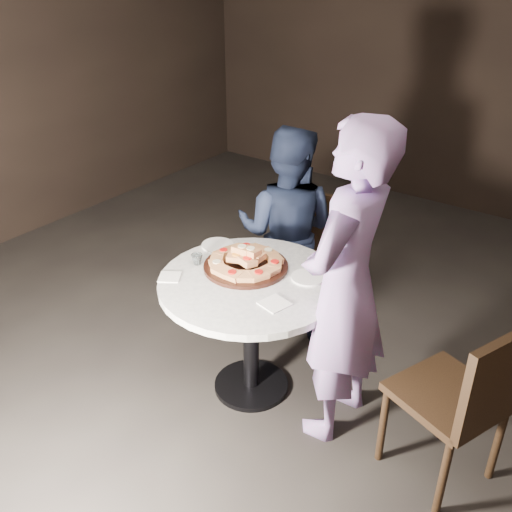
% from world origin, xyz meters
% --- Properties ---
extents(floor, '(7.00, 7.00, 0.00)m').
position_xyz_m(floor, '(0.00, 0.00, 0.00)').
color(floor, black).
rests_on(floor, ground).
extents(table, '(1.23, 1.23, 0.79)m').
position_xyz_m(table, '(0.08, -0.07, 0.64)').
color(table, black).
rests_on(table, ground).
extents(serving_board, '(0.52, 0.52, 0.02)m').
position_xyz_m(serving_board, '(-0.03, 0.02, 0.80)').
color(serving_board, black).
rests_on(serving_board, table).
extents(focaccia_pile, '(0.44, 0.43, 0.12)m').
position_xyz_m(focaccia_pile, '(-0.02, 0.02, 0.85)').
color(focaccia_pile, '#C07E4A').
rests_on(focaccia_pile, serving_board).
extents(plate_left, '(0.25, 0.25, 0.01)m').
position_xyz_m(plate_left, '(-0.34, 0.13, 0.80)').
color(plate_left, white).
rests_on(plate_left, table).
extents(plate_right, '(0.25, 0.25, 0.01)m').
position_xyz_m(plate_right, '(0.33, 0.13, 0.80)').
color(plate_right, white).
rests_on(plate_right, table).
extents(water_glass, '(0.09, 0.09, 0.06)m').
position_xyz_m(water_glass, '(-0.29, -0.12, 0.82)').
color(water_glass, silver).
rests_on(water_glass, table).
extents(napkin_near, '(0.16, 0.16, 0.01)m').
position_xyz_m(napkin_near, '(-0.31, -0.33, 0.79)').
color(napkin_near, white).
rests_on(napkin_near, table).
extents(napkin_far, '(0.17, 0.17, 0.01)m').
position_xyz_m(napkin_far, '(0.33, -0.20, 0.79)').
color(napkin_far, white).
rests_on(napkin_far, table).
extents(chair_far, '(0.55, 0.56, 0.94)m').
position_xyz_m(chair_far, '(-0.14, 1.05, 0.54)').
color(chair_far, black).
rests_on(chair_far, ground).
extents(chair_right, '(0.63, 0.61, 1.01)m').
position_xyz_m(chair_right, '(1.33, -0.04, 0.58)').
color(chair_right, black).
rests_on(chair_right, ground).
extents(diner_navy, '(0.86, 0.76, 1.47)m').
position_xyz_m(diner_navy, '(-0.16, 0.65, 0.74)').
color(diner_navy, '#141C31').
rests_on(diner_navy, ground).
extents(diner_teal, '(0.45, 0.67, 1.81)m').
position_xyz_m(diner_teal, '(0.63, -0.00, 0.90)').
color(diner_teal, '#866DAD').
rests_on(diner_teal, ground).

